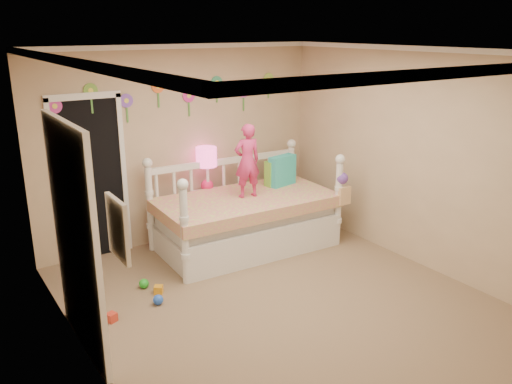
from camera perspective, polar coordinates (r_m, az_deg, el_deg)
floor at (r=5.78m, az=2.50°, el=-11.66°), size 4.00×4.50×0.01m
ceiling at (r=5.06m, az=2.90°, el=15.04°), size 4.00×4.50×0.01m
back_wall at (r=7.16m, az=-8.00°, el=5.09°), size 4.00×0.01×2.60m
left_wall at (r=4.46m, az=-18.64°, el=-3.33°), size 0.01×4.50×2.60m
right_wall at (r=6.62m, az=16.87°, el=3.49°), size 0.01×4.50×2.60m
crown_molding at (r=5.06m, az=2.89°, el=14.70°), size 4.00×4.50×0.06m
daybed at (r=6.87m, az=-1.16°, el=-1.06°), size 2.38×1.35×1.26m
pillow_turquoise at (r=7.29m, az=2.84°, el=2.32°), size 0.44×0.23×0.42m
pillow_lime at (r=7.32m, az=2.32°, el=2.12°), size 0.38×0.17×0.35m
child at (r=6.71m, az=-0.96°, el=3.37°), size 0.38×0.27×0.95m
nightstand at (r=7.39m, az=-5.20°, el=-2.32°), size 0.41×0.32×0.64m
table_lamp at (r=7.17m, az=-5.36°, el=3.20°), size 0.28×0.28×0.62m
closet_doorway at (r=6.78m, az=-17.40°, el=1.45°), size 0.90×0.04×2.07m
flower_decals at (r=7.00m, az=-8.85°, el=10.10°), size 3.40×0.02×0.50m
mirror_closet at (r=4.83m, az=-18.85°, el=-4.94°), size 0.07×1.30×2.10m
wall_picture at (r=3.57m, az=-14.68°, el=-3.87°), size 0.05×0.34×0.42m
hanging_bag at (r=7.00m, az=9.31°, el=0.25°), size 0.20×0.16×0.36m
toy_scatter at (r=5.59m, az=-11.12°, el=-12.47°), size 0.81×1.31×0.11m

